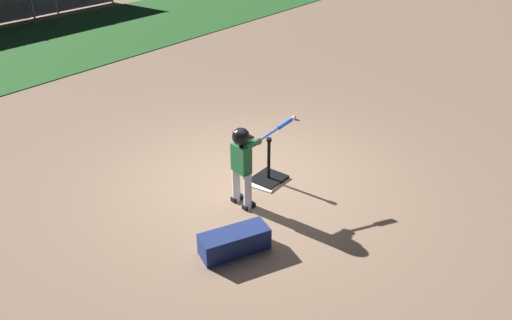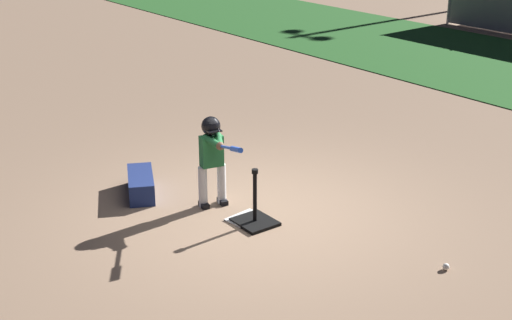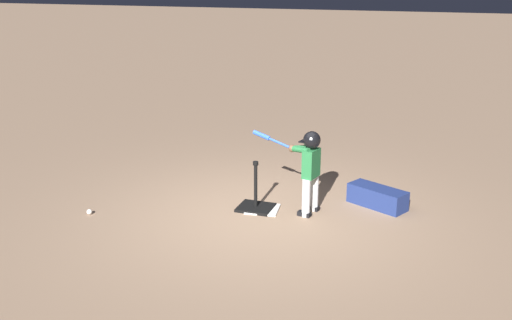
# 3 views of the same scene
# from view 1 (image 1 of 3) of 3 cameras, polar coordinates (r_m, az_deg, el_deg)

# --- Properties ---
(ground_plane) EXTENTS (90.00, 90.00, 0.00)m
(ground_plane) POSITION_cam_1_polar(r_m,az_deg,el_deg) (7.50, -0.85, -2.31)
(ground_plane) COLOR #93755B
(home_plate) EXTENTS (0.50, 0.50, 0.02)m
(home_plate) POSITION_cam_1_polar(r_m,az_deg,el_deg) (7.44, 1.02, -2.55)
(home_plate) COLOR white
(home_plate) RESTS_ON ground_plane
(batting_tee) EXTENTS (0.48, 0.43, 0.70)m
(batting_tee) POSITION_cam_1_polar(r_m,az_deg,el_deg) (7.47, 1.44, -1.72)
(batting_tee) COLOR black
(batting_tee) RESTS_ON ground_plane
(batter_child) EXTENTS (1.01, 0.41, 1.17)m
(batter_child) POSITION_cam_1_polar(r_m,az_deg,el_deg) (6.59, -1.46, 0.37)
(batter_child) COLOR silver
(batter_child) RESTS_ON ground_plane
(baseball) EXTENTS (0.07, 0.07, 0.07)m
(baseball) POSITION_cam_1_polar(r_m,az_deg,el_deg) (9.50, 4.37, 4.88)
(baseball) COLOR white
(baseball) RESTS_ON ground_plane
(equipment_bag) EXTENTS (0.90, 0.66, 0.28)m
(equipment_bag) POSITION_cam_1_polar(r_m,az_deg,el_deg) (6.07, -2.48, -9.28)
(equipment_bag) COLOR navy
(equipment_bag) RESTS_ON ground_plane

